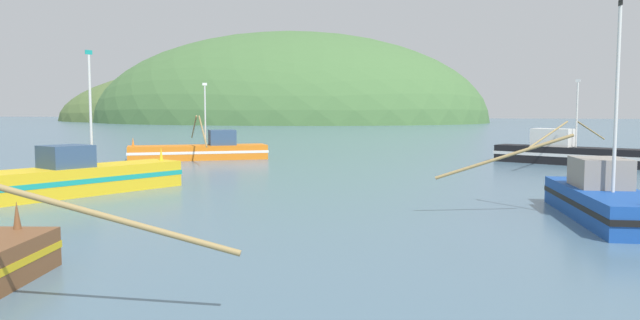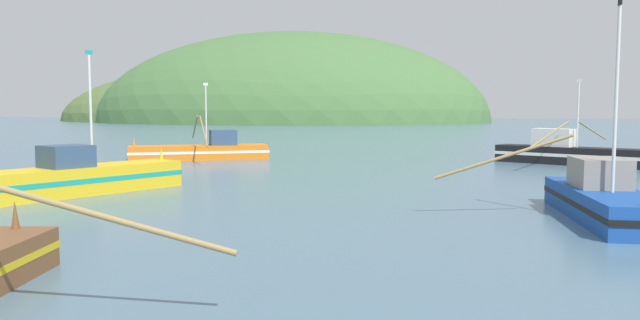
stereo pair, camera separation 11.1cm
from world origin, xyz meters
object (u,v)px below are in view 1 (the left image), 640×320
(fishing_boat_orange, at_px, (201,150))
(fishing_boat_yellow, at_px, (83,177))
(fishing_boat_black, at_px, (568,153))
(fishing_boat_blue, at_px, (604,199))

(fishing_boat_orange, xyz_separation_m, fishing_boat_yellow, (3.98, -19.19, 0.05))
(fishing_boat_black, relative_size, fishing_boat_yellow, 1.43)
(fishing_boat_blue, distance_m, fishing_boat_black, 23.00)
(fishing_boat_black, xyz_separation_m, fishing_boat_yellow, (-23.49, -22.83, -0.06))
(fishing_boat_yellow, bearing_deg, fishing_boat_blue, -68.47)
(fishing_boat_yellow, bearing_deg, fishing_boat_orange, 33.62)
(fishing_boat_orange, height_order, fishing_boat_black, fishing_boat_black)
(fishing_boat_orange, relative_size, fishing_boat_blue, 1.02)
(fishing_boat_blue, relative_size, fishing_boat_black, 0.85)
(fishing_boat_orange, distance_m, fishing_boat_yellow, 19.60)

